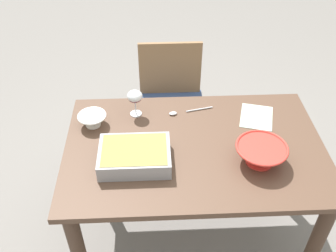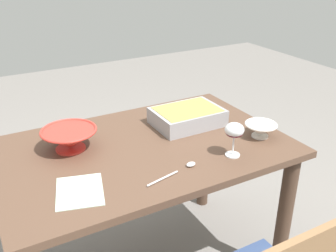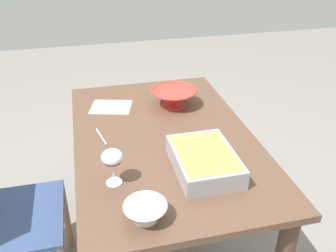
# 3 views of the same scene
# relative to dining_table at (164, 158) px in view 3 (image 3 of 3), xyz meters

# --- Properties ---
(ground_plane) EXTENTS (8.00, 8.00, 0.00)m
(ground_plane) POSITION_rel_dining_table_xyz_m (0.00, 0.00, -0.63)
(ground_plane) COLOR gray
(dining_table) EXTENTS (1.32, 0.85, 0.76)m
(dining_table) POSITION_rel_dining_table_xyz_m (0.00, 0.00, 0.00)
(dining_table) COLOR brown
(dining_table) RESTS_ON ground_plane
(chair) EXTENTS (0.46, 0.39, 0.87)m
(chair) POSITION_rel_dining_table_xyz_m (-0.08, 0.78, -0.13)
(chair) COLOR #334772
(chair) RESTS_ON ground_plane
(wine_glass) EXTENTS (0.08, 0.08, 0.16)m
(wine_glass) POSITION_rel_dining_table_xyz_m (-0.30, 0.27, 0.25)
(wine_glass) COLOR white
(wine_glass) RESTS_ON dining_table
(casserole_dish) EXTENTS (0.34, 0.25, 0.09)m
(casserole_dish) POSITION_rel_dining_table_xyz_m (-0.30, -0.10, 0.18)
(casserole_dish) COLOR #99999E
(casserole_dish) RESTS_ON dining_table
(mixing_bowl) EXTENTS (0.15, 0.15, 0.07)m
(mixing_bowl) POSITION_rel_dining_table_xyz_m (-0.53, 0.19, 0.17)
(mixing_bowl) COLOR white
(mixing_bowl) RESTS_ON dining_table
(small_bowl) EXTENTS (0.25, 0.25, 0.10)m
(small_bowl) POSITION_rel_dining_table_xyz_m (0.30, -0.13, 0.19)
(small_bowl) COLOR red
(small_bowl) RESTS_ON dining_table
(serving_spoon) EXTENTS (0.25, 0.08, 0.01)m
(serving_spoon) POSITION_rel_dining_table_xyz_m (-0.04, 0.27, 0.14)
(serving_spoon) COLOR silver
(serving_spoon) RESTS_ON dining_table
(napkin) EXTENTS (0.22, 0.26, 0.00)m
(napkin) POSITION_rel_dining_table_xyz_m (0.37, 0.22, 0.13)
(napkin) COLOR #B2CCB7
(napkin) RESTS_ON dining_table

